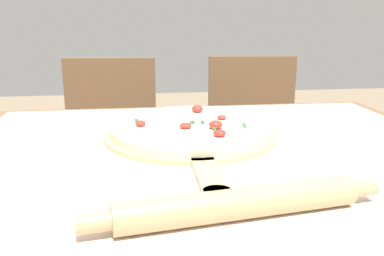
{
  "coord_description": "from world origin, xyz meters",
  "views": [
    {
      "loc": [
        -0.15,
        -0.81,
        1.03
      ],
      "look_at": [
        -0.03,
        0.08,
        0.79
      ],
      "focal_mm": 38.0,
      "sensor_mm": 36.0,
      "label": 1
    }
  ],
  "objects_px": {
    "pizza_peel": "(191,136)",
    "rolling_pin": "(240,204)",
    "chair_left": "(110,150)",
    "chair_right": "(253,144)",
    "pizza": "(190,127)"
  },
  "relations": [
    {
      "from": "rolling_pin",
      "to": "chair_left",
      "type": "bearing_deg",
      "value": 103.32
    },
    {
      "from": "pizza",
      "to": "chair_right",
      "type": "bearing_deg",
      "value": 63.07
    },
    {
      "from": "pizza_peel",
      "to": "chair_right",
      "type": "height_order",
      "value": "chair_right"
    },
    {
      "from": "rolling_pin",
      "to": "pizza_peel",
      "type": "bearing_deg",
      "value": 92.57
    },
    {
      "from": "pizza_peel",
      "to": "chair_left",
      "type": "distance_m",
      "value": 0.82
    },
    {
      "from": "chair_right",
      "to": "pizza",
      "type": "bearing_deg",
      "value": -111.79
    },
    {
      "from": "pizza_peel",
      "to": "rolling_pin",
      "type": "distance_m",
      "value": 0.4
    },
    {
      "from": "pizza_peel",
      "to": "rolling_pin",
      "type": "bearing_deg",
      "value": -87.43
    },
    {
      "from": "pizza_peel",
      "to": "chair_right",
      "type": "bearing_deg",
      "value": 63.56
    },
    {
      "from": "pizza_peel",
      "to": "chair_left",
      "type": "height_order",
      "value": "chair_left"
    },
    {
      "from": "rolling_pin",
      "to": "chair_right",
      "type": "bearing_deg",
      "value": 72.97
    },
    {
      "from": "pizza",
      "to": "chair_left",
      "type": "distance_m",
      "value": 0.81
    },
    {
      "from": "chair_left",
      "to": "chair_right",
      "type": "height_order",
      "value": "same"
    },
    {
      "from": "pizza_peel",
      "to": "chair_right",
      "type": "xyz_separation_m",
      "value": [
        0.36,
        0.73,
        -0.26
      ]
    },
    {
      "from": "pizza_peel",
      "to": "pizza",
      "type": "relative_size",
      "value": 1.53
    }
  ]
}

